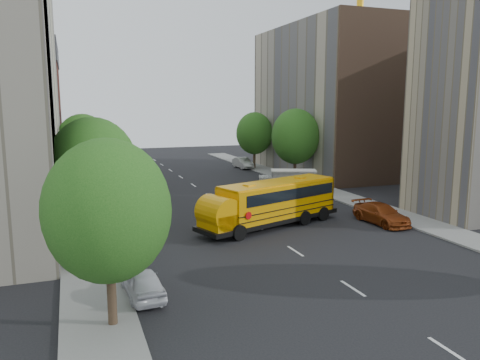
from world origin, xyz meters
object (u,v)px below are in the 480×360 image
street_tree_2 (83,145)px  parked_car_5 (243,163)px  parked_car_2 (100,170)px  safari_truck (289,181)px  school_bus (269,202)px  parked_car_1 (106,199)px  parked_car_0 (143,283)px  street_tree_4 (295,136)px  street_tree_0 (108,211)px  street_tree_5 (254,133)px  parked_car_3 (381,214)px  street_tree_1 (93,169)px  parked_car_4 (289,181)px

street_tree_2 → parked_car_5: street_tree_2 is taller
parked_car_2 → safari_truck: bearing=133.5°
school_bus → parked_car_1: school_bus is taller
safari_truck → parked_car_0: bearing=-108.5°
street_tree_4 → parked_car_2: street_tree_4 is taller
school_bus → safari_truck: (6.81, 10.85, -0.60)m
street_tree_0 → parked_car_2: (2.00, 39.68, -3.89)m
street_tree_5 → parked_car_0: street_tree_5 is taller
parked_car_1 → parked_car_3: bearing=141.5°
street_tree_5 → school_bus: bearing=-109.8°
street_tree_4 → street_tree_5: size_ratio=1.08×
parked_car_1 → parked_car_5: size_ratio=1.07×
safari_truck → street_tree_0: bearing=-107.7°
street_tree_5 → parked_car_2: (-20.00, -0.32, -3.95)m
street_tree_5 → street_tree_1: bearing=-126.3°
street_tree_5 → school_bus: (-10.22, -28.35, -2.89)m
street_tree_4 → parked_car_2: size_ratio=1.49×
street_tree_2 → street_tree_4: bearing=0.0°
street_tree_5 → parked_car_2: street_tree_5 is taller
parked_car_0 → parked_car_2: size_ratio=0.70×
parked_car_0 → parked_car_1: size_ratio=0.82×
street_tree_5 → parked_car_0: size_ratio=1.97×
street_tree_4 → parked_car_2: 23.56m
street_tree_5 → street_tree_0: bearing=-118.8°
street_tree_4 → parked_car_3: (-2.20, -18.30, -4.36)m
parked_car_4 → parked_car_2: bearing=145.6°
street_tree_1 → parked_car_3: (19.80, -0.30, -4.24)m
parked_car_1 → parked_car_4: parked_car_1 is taller
street_tree_5 → parked_car_5: size_ratio=1.72×
school_bus → parked_car_3: size_ratio=2.38×
parked_car_0 → parked_car_4: 28.84m
parked_car_0 → parked_car_2: 37.20m
parked_car_2 → parked_car_5: bearing=-177.4°
parked_car_5 → safari_truck: bearing=-97.9°
parked_car_3 → parked_car_4: size_ratio=1.11×
parked_car_3 → street_tree_0: bearing=-157.3°
street_tree_2 → parked_car_5: bearing=31.6°
school_bus → parked_car_1: (-10.38, 10.19, -1.05)m
street_tree_0 → parked_car_3: size_ratio=1.50×
parked_car_3 → parked_car_5: size_ratio=1.13×
school_bus → parked_car_3: bearing=-33.2°
safari_truck → parked_car_4: 2.65m
street_tree_5 → safari_truck: size_ratio=1.33×
street_tree_5 → school_bus: street_tree_5 is taller
street_tree_5 → safari_truck: 18.17m
street_tree_0 → parked_car_2: bearing=87.1°
street_tree_0 → safari_truck: street_tree_0 is taller
street_tree_0 → street_tree_2: 28.00m
street_tree_0 → parked_car_4: size_ratio=1.66×
parked_car_0 → street_tree_0: bearing=54.5°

